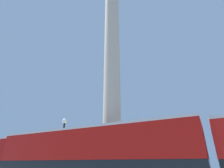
# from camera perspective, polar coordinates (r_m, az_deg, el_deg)

# --- Properties ---
(monument_column) EXTENTS (4.78, 4.78, 23.87)m
(monument_column) POSITION_cam_1_polar(r_m,az_deg,el_deg) (15.46, 0.00, -3.32)
(monument_column) COLOR #BCB29E
(monument_column) RESTS_ON ground_plane
(bus_a) EXTENTS (11.64, 3.42, 4.28)m
(bus_a) POSITION_cam_1_polar(r_m,az_deg,el_deg) (10.26, -7.72, -25.24)
(bus_a) COLOR #B7140F
(bus_a) RESTS_ON ground_plane
(bus_c) EXTENTS (10.64, 3.43, 4.41)m
(bus_c) POSITION_cam_1_polar(r_m,az_deg,el_deg) (17.54, -30.67, -21.75)
(bus_c) COLOR #A80F0C
(bus_c) RESTS_ON ground_plane
(street_lamp) EXTENTS (0.43, 0.43, 6.14)m
(street_lamp) POSITION_cam_1_polar(r_m,az_deg,el_deg) (15.85, -16.22, -20.18)
(street_lamp) COLOR black
(street_lamp) RESTS_ON ground_plane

